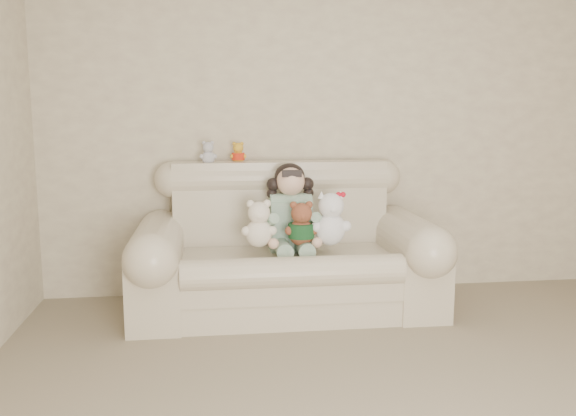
{
  "coord_description": "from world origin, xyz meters",
  "views": [
    {
      "loc": [
        -0.99,
        -2.08,
        1.39
      ],
      "look_at": [
        -0.48,
        1.9,
        0.75
      ],
      "focal_mm": 37.81,
      "sensor_mm": 36.0,
      "label": 1
    }
  ],
  "objects_px": {
    "brown_teddy": "(301,219)",
    "cream_teddy": "(259,219)",
    "seated_child": "(290,206)",
    "white_cat": "(331,213)",
    "sofa": "(286,239)"
  },
  "relations": [
    {
      "from": "brown_teddy",
      "to": "cream_teddy",
      "type": "relative_size",
      "value": 0.95
    },
    {
      "from": "white_cat",
      "to": "cream_teddy",
      "type": "relative_size",
      "value": 1.16
    },
    {
      "from": "white_cat",
      "to": "cream_teddy",
      "type": "xyz_separation_m",
      "value": [
        -0.48,
        0.0,
        -0.03
      ]
    },
    {
      "from": "white_cat",
      "to": "cream_teddy",
      "type": "height_order",
      "value": "white_cat"
    },
    {
      "from": "brown_teddy",
      "to": "cream_teddy",
      "type": "distance_m",
      "value": 0.29
    },
    {
      "from": "brown_teddy",
      "to": "cream_teddy",
      "type": "xyz_separation_m",
      "value": [
        -0.29,
        -0.0,
        0.01
      ]
    },
    {
      "from": "seated_child",
      "to": "white_cat",
      "type": "distance_m",
      "value": 0.32
    },
    {
      "from": "seated_child",
      "to": "white_cat",
      "type": "relative_size",
      "value": 1.45
    },
    {
      "from": "seated_child",
      "to": "brown_teddy",
      "type": "relative_size",
      "value": 1.77
    },
    {
      "from": "seated_child",
      "to": "cream_teddy",
      "type": "height_order",
      "value": "seated_child"
    },
    {
      "from": "white_cat",
      "to": "cream_teddy",
      "type": "distance_m",
      "value": 0.49
    },
    {
      "from": "seated_child",
      "to": "white_cat",
      "type": "xyz_separation_m",
      "value": [
        0.24,
        -0.21,
        -0.02
      ]
    },
    {
      "from": "seated_child",
      "to": "white_cat",
      "type": "height_order",
      "value": "seated_child"
    },
    {
      "from": "sofa",
      "to": "brown_teddy",
      "type": "height_order",
      "value": "sofa"
    },
    {
      "from": "sofa",
      "to": "brown_teddy",
      "type": "xyz_separation_m",
      "value": [
        0.09,
        -0.13,
        0.16
      ]
    }
  ]
}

